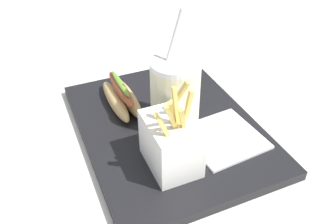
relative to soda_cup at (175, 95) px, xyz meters
The scene contains 7 objects.
ground_plane 0.10m from the soda_cup, 57.72° to the left, with size 2.40×2.40×0.02m, color silver.
food_tray 0.09m from the soda_cup, 57.72° to the left, with size 0.45×0.34×0.02m, color black.
soda_cup is the anchor object (origin of this frame).
fries_basket 0.12m from the soda_cup, 152.22° to the left, with size 0.11×0.08×0.16m.
hot_dog_1 0.14m from the soda_cup, 36.54° to the left, with size 0.16×0.06×0.06m.
ketchup_cup_1 0.11m from the soda_cup, 16.75° to the right, with size 0.03×0.03×0.02m.
napkin_stack 0.13m from the soda_cup, 139.42° to the right, with size 0.14×0.14×0.01m, color white.
Camera 1 is at (-0.54, 0.23, 0.49)m, focal length 38.62 mm.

